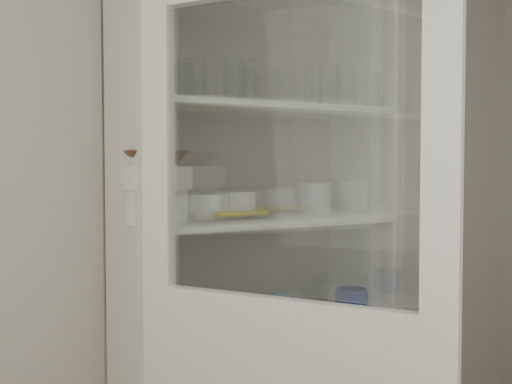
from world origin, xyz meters
TOP-DOWN VIEW (x-y plane):
  - wall_back at (0.00, 1.50)m, footprint 3.60×0.02m
  - pantry_cabinet at (0.20, 1.34)m, footprint 1.00×0.45m
  - cupboard_door at (-0.06, 0.67)m, footprint 0.51×0.79m
  - tumbler_0 at (-0.21, 1.17)m, footprint 0.08×0.08m
  - tumbler_1 at (0.04, 1.13)m, footprint 0.08×0.08m
  - tumbler_2 at (0.09, 1.15)m, footprint 0.09×0.09m
  - tumbler_3 at (0.04, 1.14)m, footprint 0.08×0.08m
  - tumbler_4 at (0.41, 1.11)m, footprint 0.07×0.07m
  - tumbler_5 at (0.37, 1.16)m, footprint 0.07×0.07m
  - tumbler_6 at (0.61, 1.12)m, footprint 0.08×0.08m
  - tumbler_7 at (-0.21, 1.29)m, footprint 0.07×0.07m
  - tumbler_8 at (-0.03, 1.29)m, footprint 0.10×0.10m
  - tumbler_9 at (-0.08, 1.27)m, footprint 0.07×0.07m
  - goblet_0 at (-0.17, 1.38)m, footprint 0.07×0.07m
  - goblet_1 at (0.24, 1.40)m, footprint 0.08×0.08m
  - goblet_2 at (0.33, 1.36)m, footprint 0.07×0.07m
  - goblet_3 at (0.61, 1.37)m, footprint 0.08×0.08m
  - plate_stack_front at (-0.21, 1.20)m, footprint 0.20×0.20m
  - plate_stack_back at (0.03, 1.37)m, footprint 0.23×0.23m
  - cream_bowl at (-0.21, 1.20)m, footprint 0.29×0.29m
  - terracotta_bowl at (-0.21, 1.20)m, footprint 0.26×0.26m
  - glass_platter at (0.12, 1.28)m, footprint 0.31×0.31m
  - yellow_trivet at (0.12, 1.28)m, footprint 0.21×0.21m
  - white_ramekin at (0.12, 1.28)m, footprint 0.18×0.18m
  - grey_bowl_stack at (0.45, 1.26)m, footprint 0.12×0.12m
  - mug_blue at (0.61, 1.24)m, footprint 0.14×0.14m
  - mug_teal at (0.32, 1.30)m, footprint 0.11×0.11m
  - mug_white at (0.29, 1.16)m, footprint 0.13×0.13m
  - teal_jar at (0.32, 1.29)m, footprint 0.08×0.08m
  - measuring_cups at (-0.10, 1.17)m, footprint 0.11×0.11m
  - white_canister at (-0.21, 1.31)m, footprint 0.12×0.12m

SIDE VIEW (x-z plane):
  - cupboard_door at x=-0.06m, z-range -0.13..1.87m
  - measuring_cups at x=-0.10m, z-range 0.86..0.90m
  - mug_teal at x=0.32m, z-range 0.86..0.95m
  - mug_white at x=0.29m, z-range 0.86..0.95m
  - teal_jar at x=0.32m, z-range 0.86..0.96m
  - mug_blue at x=0.61m, z-range 0.86..0.96m
  - white_canister at x=-0.21m, z-range 0.86..1.00m
  - pantry_cabinet at x=0.20m, z-range -0.11..1.99m
  - glass_platter at x=0.12m, z-range 1.26..1.28m
  - yellow_trivet at x=0.12m, z-range 1.28..1.29m
  - wall_back at x=0.00m, z-range 0.00..2.60m
  - plate_stack_back at x=0.03m, z-range 1.26..1.34m
  - plate_stack_front at x=-0.21m, z-range 1.26..1.37m
  - grey_bowl_stack at x=0.45m, z-range 1.26..1.38m
  - white_ramekin at x=0.12m, z-range 1.29..1.35m
  - cream_bowl at x=-0.21m, z-range 1.37..1.45m
  - terracotta_bowl at x=-0.21m, z-range 1.45..1.50m
  - tumbler_6 at x=0.61m, z-range 1.66..1.79m
  - tumbler_1 at x=0.04m, z-range 1.66..1.79m
  - tumbler_7 at x=-0.21m, z-range 1.66..1.79m
  - tumbler_9 at x=-0.08m, z-range 1.66..1.79m
  - tumbler_4 at x=0.41m, z-range 1.66..1.80m
  - tumbler_2 at x=0.09m, z-range 1.66..1.80m
  - tumbler_5 at x=0.37m, z-range 1.66..1.80m
  - tumbler_0 at x=-0.21m, z-range 1.66..1.80m
  - tumbler_3 at x=0.04m, z-range 1.66..1.80m
  - goblet_0 at x=-0.17m, z-range 1.66..1.82m
  - tumbler_8 at x=-0.03m, z-range 1.66..1.82m
  - goblet_2 at x=0.33m, z-range 1.66..1.82m
  - goblet_1 at x=0.24m, z-range 1.66..1.83m
  - goblet_3 at x=0.61m, z-range 1.66..1.84m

